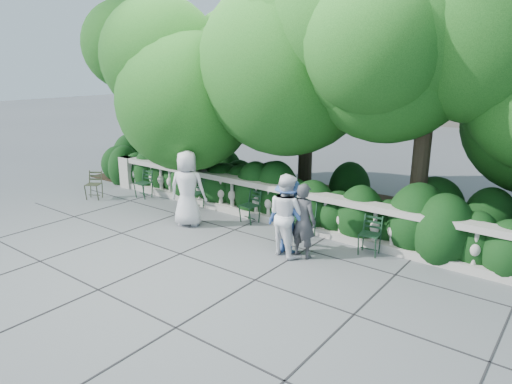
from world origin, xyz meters
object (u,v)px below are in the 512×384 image
Objects in this scene: chair_d at (246,224)px; person_casual_man at (287,215)px; chair_f at (302,238)px; person_woman_grey at (303,221)px; person_businessman at (188,189)px; person_older_blue at (288,216)px; chair_e at (366,257)px; chair_b at (141,199)px; chair_c at (192,210)px; chair_weathered at (93,200)px.

person_casual_man is (1.84, -0.95, 0.87)m from chair_d.
chair_f is 0.53× the size of person_woman_grey.
person_casual_man is (2.93, -0.03, -0.07)m from person_businessman.
chair_f is at bearing -77.72° from person_older_blue.
person_businessman is at bearing -166.29° from chair_f.
person_businessman is 1.19× the size of person_woman_grey.
chair_e is at bearing 168.16° from person_businessman.
person_older_blue is (-1.45, -0.79, 0.80)m from chair_e.
person_casual_man is (-1.43, -0.89, 0.87)m from chair_e.
chair_b and chair_c have the same top height.
chair_f is 1.31m from person_casual_man.
chair_b is 1.39m from chair_weathered.
chair_b and chair_weathered have the same top height.
chair_b is at bearing -37.85° from person_businessman.
chair_b is 5.83m from person_casual_man.
person_businessman is at bearing -132.45° from chair_d.
person_older_blue is at bearing -29.36° from chair_weathered.
person_businessman reaches higher than person_casual_man.
person_woman_grey is (2.19, -0.86, 0.79)m from chair_d.
person_woman_grey is at bearing 158.13° from person_businessman.
chair_weathered is at bearing -179.84° from chair_e.
chair_f is at bearing 7.33° from chair_d.
chair_b is 0.48× the size of person_casual_man.
person_casual_man is at bearing -83.63° from chair_f.
chair_d and chair_e have the same top height.
person_casual_man is at bearing 100.86° from person_older_blue.
chair_c is 0.53× the size of person_woman_grey.
person_businessman is 2.93m from person_casual_man.
person_older_blue is (2.91, 0.07, -0.14)m from person_businessman.
person_woman_grey reaches higher than chair_weathered.
chair_e is at bearing -150.78° from person_older_blue.
person_businessman reaches higher than chair_e.
chair_weathered is at bearing 17.02° from person_casual_man.
person_businessman reaches higher than chair_f.
chair_e is at bearing 6.09° from chair_d.
chair_c is 1.00× the size of chair_e.
person_older_blue reaches higher than chair_b.
chair_d is 1.00× the size of chair_weathered.
chair_f is (-1.62, 0.07, 0.00)m from chair_e.
person_older_blue is (-0.37, 0.01, 0.01)m from person_woman_grey.
person_older_blue is (3.72, -0.83, 0.80)m from chair_c.
chair_b is 6.15m from person_woman_grey.
chair_b is 0.53× the size of person_woman_grey.
chair_e is at bearing -5.31° from chair_c.
chair_e is 1.90m from person_casual_man.
chair_c is 3.89m from person_older_blue.
person_older_blue is at bearing 1.35° from person_woman_grey.
person_casual_man is at bearing 17.91° from person_woman_grey.
chair_e is at bearing -3.27° from chair_b.
chair_d is at bearing -18.66° from chair_weathered.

